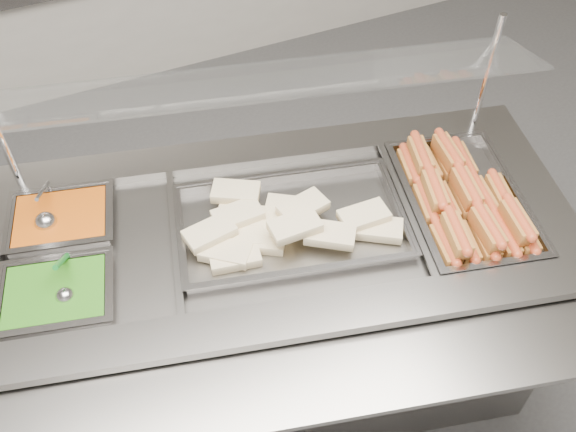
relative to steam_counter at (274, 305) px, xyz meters
name	(u,v)px	position (x,y,z in m)	size (l,w,h in m)	color
steam_counter	(274,305)	(0.00, 0.00, 0.00)	(1.89, 1.17, 0.84)	slate
tray_rail	(305,379)	(-0.11, -0.46, 0.37)	(1.69, 0.72, 0.05)	gray
sneeze_guard	(257,84)	(0.05, 0.20, 0.76)	(1.56, 0.63, 0.41)	silver
pan_hotdogs	(462,205)	(0.57, -0.14, 0.38)	(0.43, 0.57, 0.09)	gray
pan_wraps	(291,226)	(0.05, -0.01, 0.40)	(0.70, 0.51, 0.07)	gray
pan_beans	(64,225)	(-0.55, 0.27, 0.38)	(0.32, 0.28, 0.09)	gray
pan_peas	(59,300)	(-0.62, 0.01, 0.38)	(0.32, 0.28, 0.09)	gray
hotdogs_in_buns	(462,199)	(0.55, -0.15, 0.43)	(0.35, 0.53, 0.11)	#91591E
tortilla_wraps	(275,226)	(0.00, -0.02, 0.43)	(0.61, 0.42, 0.09)	beige
ladle	(46,220)	(-0.59, 0.27, 0.43)	(0.07, 0.18, 0.13)	#B5B4BA
serving_spoon	(65,290)	(-0.59, 0.00, 0.43)	(0.07, 0.16, 0.13)	#B5B4BA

